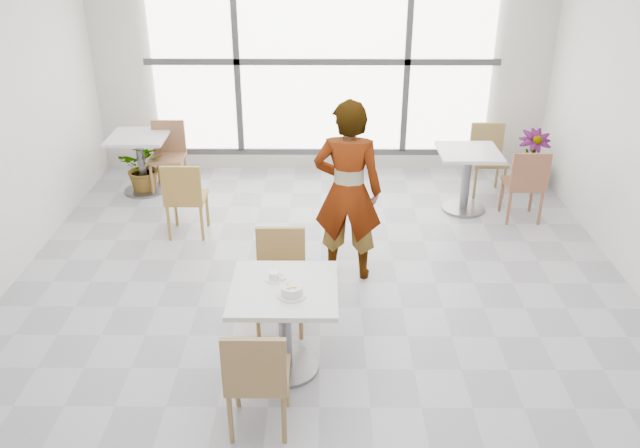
{
  "coord_description": "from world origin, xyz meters",
  "views": [
    {
      "loc": [
        0.03,
        -4.96,
        3.3
      ],
      "look_at": [
        0.0,
        -0.3,
        1.0
      ],
      "focal_mm": 36.25,
      "sensor_mm": 36.0,
      "label": 1
    }
  ],
  "objects_px": {
    "oatmeal_bowl": "(292,291)",
    "bg_table_left": "(141,156)",
    "plant_right": "(531,159)",
    "bg_chair_left_far": "(168,151)",
    "chair_near": "(257,375)",
    "bg_chair_right_near": "(526,181)",
    "bg_chair_left_near": "(185,195)",
    "chair_far": "(281,272)",
    "person": "(348,192)",
    "main_table": "(285,313)",
    "plant_left": "(145,167)",
    "coffee_cup": "(274,276)",
    "bg_table_right": "(467,172)",
    "bg_chair_right_far": "(487,154)"
  },
  "relations": [
    {
      "from": "chair_near",
      "to": "bg_chair_right_near",
      "type": "relative_size",
      "value": 1.0
    },
    {
      "from": "chair_far",
      "to": "bg_table_right",
      "type": "bearing_deg",
      "value": 48.96
    },
    {
      "from": "coffee_cup",
      "to": "bg_table_left",
      "type": "xyz_separation_m",
      "value": [
        -1.93,
        3.43,
        -0.29
      ]
    },
    {
      "from": "bg_table_right",
      "to": "plant_right",
      "type": "bearing_deg",
      "value": 36.4
    },
    {
      "from": "coffee_cup",
      "to": "bg_chair_left_near",
      "type": "xyz_separation_m",
      "value": [
        -1.13,
        2.17,
        -0.28
      ]
    },
    {
      "from": "chair_far",
      "to": "person",
      "type": "bearing_deg",
      "value": 54.36
    },
    {
      "from": "bg_chair_left_far",
      "to": "plant_right",
      "type": "height_order",
      "value": "bg_chair_left_far"
    },
    {
      "from": "main_table",
      "to": "bg_chair_right_near",
      "type": "distance_m",
      "value": 3.73
    },
    {
      "from": "plant_right",
      "to": "bg_table_right",
      "type": "bearing_deg",
      "value": -143.6
    },
    {
      "from": "chair_far",
      "to": "bg_chair_left_near",
      "type": "xyz_separation_m",
      "value": [
        -1.14,
        1.63,
        0.0
      ]
    },
    {
      "from": "plant_left",
      "to": "bg_chair_left_near",
      "type": "bearing_deg",
      "value": -58.92
    },
    {
      "from": "oatmeal_bowl",
      "to": "bg_chair_left_far",
      "type": "xyz_separation_m",
      "value": [
        -1.76,
        3.79,
        -0.29
      ]
    },
    {
      "from": "main_table",
      "to": "bg_chair_right_near",
      "type": "relative_size",
      "value": 0.92
    },
    {
      "from": "chair_far",
      "to": "bg_table_left",
      "type": "height_order",
      "value": "chair_far"
    },
    {
      "from": "oatmeal_bowl",
      "to": "plant_right",
      "type": "relative_size",
      "value": 0.28
    },
    {
      "from": "person",
      "to": "plant_left",
      "type": "xyz_separation_m",
      "value": [
        -2.51,
        2.09,
        -0.57
      ]
    },
    {
      "from": "bg_chair_right_near",
      "to": "oatmeal_bowl",
      "type": "bearing_deg",
      "value": 48.09
    },
    {
      "from": "chair_near",
      "to": "plant_right",
      "type": "xyz_separation_m",
      "value": [
        3.11,
        4.43,
        -0.12
      ]
    },
    {
      "from": "person",
      "to": "plant_left",
      "type": "relative_size",
      "value": 2.77
    },
    {
      "from": "chair_far",
      "to": "oatmeal_bowl",
      "type": "height_order",
      "value": "chair_far"
    },
    {
      "from": "person",
      "to": "oatmeal_bowl",
      "type": "bearing_deg",
      "value": 81.26
    },
    {
      "from": "bg_table_right",
      "to": "bg_chair_left_far",
      "type": "distance_m",
      "value": 3.73
    },
    {
      "from": "chair_far",
      "to": "oatmeal_bowl",
      "type": "relative_size",
      "value": 4.14
    },
    {
      "from": "oatmeal_bowl",
      "to": "bg_chair_left_near",
      "type": "height_order",
      "value": "bg_chair_left_near"
    },
    {
      "from": "bg_chair_right_near",
      "to": "bg_table_left",
      "type": "bearing_deg",
      "value": -10.37
    },
    {
      "from": "bg_table_right",
      "to": "plant_left",
      "type": "height_order",
      "value": "bg_table_right"
    },
    {
      "from": "bg_chair_left_far",
      "to": "plant_right",
      "type": "bearing_deg",
      "value": 0.74
    },
    {
      "from": "oatmeal_bowl",
      "to": "chair_near",
      "type": "bearing_deg",
      "value": -110.07
    },
    {
      "from": "oatmeal_bowl",
      "to": "plant_right",
      "type": "xyz_separation_m",
      "value": [
        2.9,
        3.85,
        -0.42
      ]
    },
    {
      "from": "chair_near",
      "to": "bg_table_right",
      "type": "distance_m",
      "value": 4.27
    },
    {
      "from": "main_table",
      "to": "plant_left",
      "type": "xyz_separation_m",
      "value": [
        -1.99,
        3.56,
        -0.2
      ]
    },
    {
      "from": "person",
      "to": "bg_chair_left_near",
      "type": "bearing_deg",
      "value": -17.58
    },
    {
      "from": "main_table",
      "to": "bg_table_left",
      "type": "height_order",
      "value": "same"
    },
    {
      "from": "bg_chair_right_far",
      "to": "person",
      "type": "bearing_deg",
      "value": -130.88
    },
    {
      "from": "bg_chair_left_near",
      "to": "plant_left",
      "type": "height_order",
      "value": "bg_chair_left_near"
    },
    {
      "from": "coffee_cup",
      "to": "bg_chair_left_far",
      "type": "height_order",
      "value": "bg_chair_left_far"
    },
    {
      "from": "main_table",
      "to": "bg_chair_left_near",
      "type": "distance_m",
      "value": 2.58
    },
    {
      "from": "bg_chair_left_far",
      "to": "person",
      "type": "bearing_deg",
      "value": -44.8
    },
    {
      "from": "person",
      "to": "bg_chair_right_far",
      "type": "relative_size",
      "value": 2.05
    },
    {
      "from": "person",
      "to": "main_table",
      "type": "bearing_deg",
      "value": 77.79
    },
    {
      "from": "chair_far",
      "to": "person",
      "type": "distance_m",
      "value": 1.09
    },
    {
      "from": "main_table",
      "to": "coffee_cup",
      "type": "height_order",
      "value": "coffee_cup"
    },
    {
      "from": "person",
      "to": "chair_far",
      "type": "bearing_deg",
      "value": 61.61
    },
    {
      "from": "bg_chair_left_near",
      "to": "plant_right",
      "type": "height_order",
      "value": "bg_chair_left_near"
    },
    {
      "from": "bg_chair_right_far",
      "to": "plant_right",
      "type": "height_order",
      "value": "bg_chair_right_far"
    },
    {
      "from": "plant_right",
      "to": "chair_near",
      "type": "bearing_deg",
      "value": -125.09
    },
    {
      "from": "main_table",
      "to": "bg_chair_left_near",
      "type": "relative_size",
      "value": 0.92
    },
    {
      "from": "oatmeal_bowl",
      "to": "bg_table_left",
      "type": "bearing_deg",
      "value": 119.64
    },
    {
      "from": "bg_table_left",
      "to": "plant_right",
      "type": "height_order",
      "value": "plant_right"
    },
    {
      "from": "bg_chair_left_near",
      "to": "bg_chair_right_far",
      "type": "bearing_deg",
      "value": -159.72
    }
  ]
}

